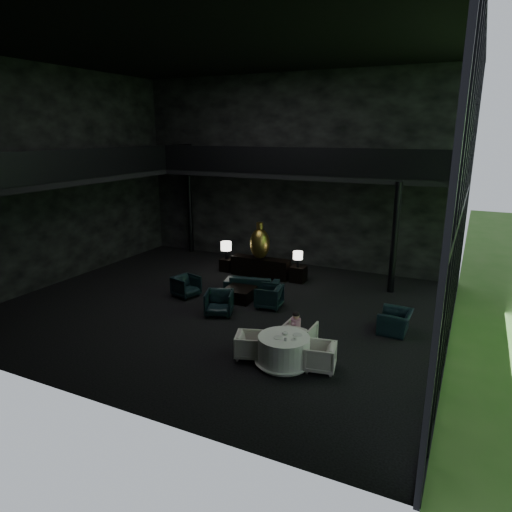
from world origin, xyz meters
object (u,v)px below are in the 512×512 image
at_px(side_table_left, 227,265).
at_px(window_armchair, 395,319).
at_px(coffee_table, 239,294).
at_px(dining_chair_east, 320,356).
at_px(console, 261,267).
at_px(lounge_armchair_east, 269,294).
at_px(side_table_right, 298,274).
at_px(sofa, 252,281).
at_px(dining_table, 284,352).
at_px(dining_chair_west, 250,345).
at_px(table_lamp_right, 298,256).
at_px(child, 296,322).
at_px(bronze_urn, 260,243).
at_px(table_lamp_left, 226,247).
at_px(lounge_armchair_south, 219,300).
at_px(lounge_armchair_west, 186,285).
at_px(dining_chair_north, 300,334).

bearing_deg(side_table_left, window_armchair, -23.20).
xyz_separation_m(coffee_table, dining_chair_east, (4.02, -3.38, 0.15)).
distance_m(console, side_table_left, 1.61).
height_order(console, lounge_armchair_east, lounge_armchair_east).
bearing_deg(side_table_right, sofa, -123.87).
height_order(side_table_left, side_table_right, side_table_right).
distance_m(sofa, lounge_armchair_east, 1.76).
bearing_deg(lounge_armchair_east, dining_table, 22.76).
distance_m(lounge_armchair_east, dining_chair_west, 3.51).
distance_m(table_lamp_right, child, 5.54).
xyz_separation_m(bronze_urn, table_lamp_left, (-1.60, 0.12, -0.35)).
bearing_deg(child, dining_chair_west, 50.28).
relative_size(sofa, dining_table, 1.28).
xyz_separation_m(dining_chair_west, child, (0.87, 1.04, 0.40)).
height_order(side_table_left, dining_table, dining_table).
height_order(table_lamp_left, dining_chair_west, table_lamp_left).
bearing_deg(coffee_table, child, -39.35).
xyz_separation_m(sofa, window_armchair, (5.34, -1.42, 0.05)).
xyz_separation_m(console, dining_chair_west, (2.65, -6.28, -0.05)).
distance_m(lounge_armchair_south, dining_chair_west, 3.02).
bearing_deg(table_lamp_right, coffee_table, -112.74).
bearing_deg(bronze_urn, sofa, -74.61).
relative_size(lounge_armchair_east, dining_table, 0.62).
bearing_deg(coffee_table, table_lamp_left, 126.68).
xyz_separation_m(window_armchair, dining_chair_east, (-1.29, -3.02, -0.05)).
bearing_deg(side_table_right, child, -70.11).
bearing_deg(bronze_urn, coffee_table, -79.97).
height_order(sofa, coffee_table, sofa).
bearing_deg(console, lounge_armchair_east, -60.03).
height_order(side_table_left, window_armchair, window_armchair).
height_order(lounge_armchair_west, dining_chair_east, lounge_armchair_west).
relative_size(lounge_armchair_west, lounge_armchair_east, 0.96).
height_order(dining_chair_east, dining_chair_west, dining_chair_east).
distance_m(lounge_armchair_east, dining_chair_north, 3.03).
bearing_deg(dining_chair_east, table_lamp_right, -165.19).
xyz_separation_m(bronze_urn, child, (3.51, -5.16, -0.67)).
bearing_deg(console, dining_chair_east, -53.70).
bearing_deg(lounge_armchair_west, dining_chair_west, -111.38).
bearing_deg(side_table_right, side_table_left, 179.75).
relative_size(coffee_table, dining_chair_north, 1.18).
bearing_deg(sofa, dining_chair_east, 118.87).
xyz_separation_m(lounge_armchair_east, dining_chair_east, (2.81, -3.20, -0.09)).
bearing_deg(bronze_urn, child, -55.73).
bearing_deg(dining_chair_east, table_lamp_left, -145.97).
xyz_separation_m(bronze_urn, side_table_right, (1.60, 0.13, -1.09)).
distance_m(dining_chair_west, child, 1.41).
height_order(table_lamp_right, dining_chair_north, table_lamp_right).
relative_size(table_lamp_left, side_table_right, 1.21).
bearing_deg(lounge_armchair_south, window_armchair, -8.91).
xyz_separation_m(lounge_armchair_east, dining_chair_west, (0.97, -3.37, -0.12)).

